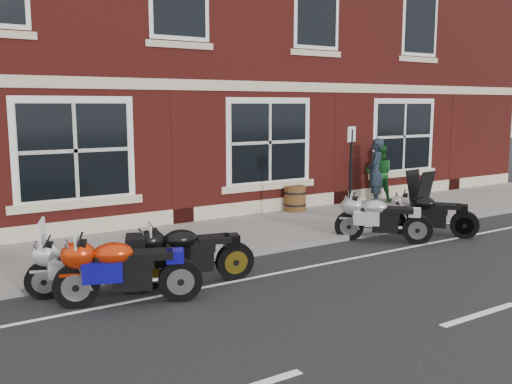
% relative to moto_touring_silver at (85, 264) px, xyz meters
% --- Properties ---
extents(ground, '(80.00, 80.00, 0.00)m').
position_rel_moto_touring_silver_xyz_m(ground, '(4.44, -0.82, -0.51)').
color(ground, black).
rests_on(ground, ground).
extents(sidewalk, '(30.00, 3.00, 0.12)m').
position_rel_moto_touring_silver_xyz_m(sidewalk, '(4.44, 2.18, -0.45)').
color(sidewalk, slate).
rests_on(sidewalk, ground).
extents(kerb, '(30.00, 0.16, 0.12)m').
position_rel_moto_touring_silver_xyz_m(kerb, '(4.44, 0.60, -0.45)').
color(kerb, slate).
rests_on(kerb, ground).
extents(pub_building, '(24.00, 12.00, 12.00)m').
position_rel_moto_touring_silver_xyz_m(pub_building, '(4.44, 9.68, 5.49)').
color(pub_building, '#5F1814').
rests_on(pub_building, ground).
extents(moto_touring_silver, '(1.80, 0.86, 1.26)m').
position_rel_moto_touring_silver_xyz_m(moto_touring_silver, '(0.00, 0.00, 0.00)').
color(moto_touring_silver, black).
rests_on(moto_touring_silver, ground).
extents(moto_sport_red, '(2.06, 0.94, 0.98)m').
position_rel_moto_touring_silver_xyz_m(moto_sport_red, '(0.40, -0.68, 0.05)').
color(moto_sport_red, black).
rests_on(moto_sport_red, ground).
extents(moto_sport_black, '(2.12, 0.56, 0.96)m').
position_rel_moto_touring_silver_xyz_m(moto_sport_black, '(1.60, -0.35, 0.04)').
color(moto_sport_black, black).
rests_on(moto_sport_black, ground).
extents(moto_sport_silver, '(1.50, 1.61, 0.93)m').
position_rel_moto_touring_silver_xyz_m(moto_sport_silver, '(6.41, 0.08, 0.02)').
color(moto_sport_silver, black).
rests_on(moto_sport_silver, ground).
extents(moto_naked_black, '(1.35, 1.67, 0.91)m').
position_rel_moto_touring_silver_xyz_m(moto_naked_black, '(7.74, -0.12, 0.01)').
color(moto_naked_black, black).
rests_on(moto_naked_black, ground).
extents(pedestrian_left, '(0.82, 0.79, 1.89)m').
position_rel_moto_touring_silver_xyz_m(pedestrian_left, '(9.06, 2.96, 0.55)').
color(pedestrian_left, '#18222C').
rests_on(pedestrian_left, sidewalk).
extents(pedestrian_right, '(1.02, 1.00, 1.65)m').
position_rel_moto_touring_silver_xyz_m(pedestrian_right, '(9.64, 3.38, 0.44)').
color(pedestrian_right, '#175320').
rests_on(pedestrian_right, sidewalk).
extents(a_board_sign, '(0.66, 0.49, 1.02)m').
position_rel_moto_touring_silver_xyz_m(a_board_sign, '(9.96, 2.12, 0.12)').
color(a_board_sign, black).
rests_on(a_board_sign, sidewalk).
extents(barrel_planter, '(0.61, 0.61, 0.68)m').
position_rel_moto_touring_silver_xyz_m(barrel_planter, '(6.64, 3.48, -0.05)').
color(barrel_planter, '#532F16').
rests_on(barrel_planter, sidewalk).
extents(parking_sign, '(0.32, 0.13, 2.35)m').
position_rel_moto_touring_silver_xyz_m(parking_sign, '(6.09, 0.73, 0.97)').
color(parking_sign, black).
rests_on(parking_sign, sidewalk).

